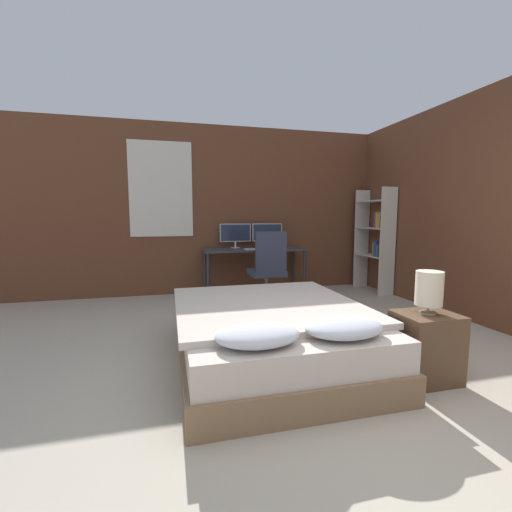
{
  "coord_description": "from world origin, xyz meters",
  "views": [
    {
      "loc": [
        -1.38,
        -1.46,
        1.26
      ],
      "look_at": [
        -0.3,
        2.74,
        0.75
      ],
      "focal_mm": 24.0,
      "sensor_mm": 36.0,
      "label": 1
    }
  ],
  "objects": [
    {
      "name": "wall_side_right",
      "position": [
        2.13,
        1.5,
        1.35
      ],
      "size": [
        0.06,
        12.0,
        2.7
      ],
      "color": "brown",
      "rests_on": "ground_plane"
    },
    {
      "name": "keyboard",
      "position": [
        -0.06,
        3.62,
        0.75
      ],
      "size": [
        0.39,
        0.13,
        0.02
      ],
      "color": "#B7B7BC",
      "rests_on": "desk"
    },
    {
      "name": "bookshelf",
      "position": [
        1.94,
        3.49,
        0.94
      ],
      "size": [
        0.27,
        0.77,
        1.71
      ],
      "color": "beige",
      "rests_on": "ground_plane"
    },
    {
      "name": "office_chair",
      "position": [
        -0.05,
        3.05,
        0.43
      ],
      "size": [
        0.52,
        0.52,
        1.05
      ],
      "color": "black",
      "rests_on": "ground_plane"
    },
    {
      "name": "monitor_right",
      "position": [
        0.21,
        3.99,
        0.97
      ],
      "size": [
        0.51,
        0.16,
        0.39
      ],
      "color": "#B7B7BC",
      "rests_on": "desk"
    },
    {
      "name": "computer_mouse",
      "position": [
        0.22,
        3.62,
        0.76
      ],
      "size": [
        0.07,
        0.05,
        0.04
      ],
      "color": "#B7B7BC",
      "rests_on": "desk"
    },
    {
      "name": "bedside_lamp",
      "position": [
        0.5,
        0.65,
        0.72
      ],
      "size": [
        0.2,
        0.2,
        0.32
      ],
      "color": "gray",
      "rests_on": "nightstand"
    },
    {
      "name": "wall_back",
      "position": [
        -0.02,
        4.16,
        1.35
      ],
      "size": [
        12.0,
        0.08,
        2.7
      ],
      "color": "brown",
      "rests_on": "ground_plane"
    },
    {
      "name": "monitor_left",
      "position": [
        -0.33,
        3.99,
        0.97
      ],
      "size": [
        0.51,
        0.16,
        0.39
      ],
      "color": "#B7B7BC",
      "rests_on": "desk"
    },
    {
      "name": "nightstand",
      "position": [
        0.5,
        0.65,
        0.26
      ],
      "size": [
        0.44,
        0.36,
        0.53
      ],
      "color": "brown",
      "rests_on": "ground_plane"
    },
    {
      "name": "ground_plane",
      "position": [
        0.0,
        0.0,
        0.0
      ],
      "size": [
        20.0,
        20.0,
        0.0
      ],
      "primitive_type": "plane",
      "color": "#B2A893"
    },
    {
      "name": "desk",
      "position": [
        -0.06,
        3.8,
        0.65
      ],
      "size": [
        1.63,
        0.58,
        0.74
      ],
      "color": "#38383D",
      "rests_on": "ground_plane"
    },
    {
      "name": "bed",
      "position": [
        -0.55,
        1.26,
        0.25
      ],
      "size": [
        1.58,
        1.93,
        0.57
      ],
      "color": "#846647",
      "rests_on": "ground_plane"
    }
  ]
}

